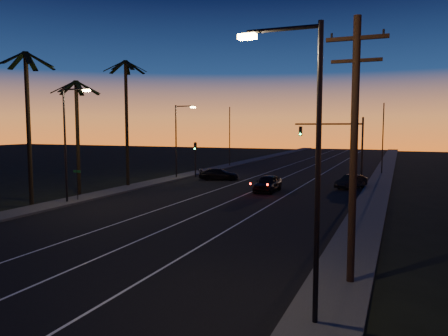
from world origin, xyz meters
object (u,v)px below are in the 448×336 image
at_px(cross_car, 219,174).
at_px(right_car, 351,182).
at_px(signal_mast, 339,139).
at_px(lead_car, 268,183).
at_px(utility_pole, 354,146).

bearing_deg(cross_car, right_car, -5.61).
bearing_deg(right_car, signal_mast, 119.52).
bearing_deg(lead_car, cross_car, 139.60).
bearing_deg(lead_car, utility_pole, -66.06).
distance_m(utility_pole, lead_car, 24.47).
xyz_separation_m(right_car, cross_car, (-14.63, 1.44, 0.00)).
height_order(right_car, cross_car, cross_car).
relative_size(signal_mast, cross_car, 1.45).
bearing_deg(lead_car, signal_mast, 56.53).
height_order(lead_car, right_car, lead_car).
bearing_deg(utility_pole, signal_mast, 98.47).
height_order(utility_pole, signal_mast, utility_pole).
distance_m(lead_car, cross_car, 10.10).
distance_m(utility_pole, signal_mast, 30.33).
xyz_separation_m(signal_mast, lead_car, (-5.30, -8.01, -3.99)).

